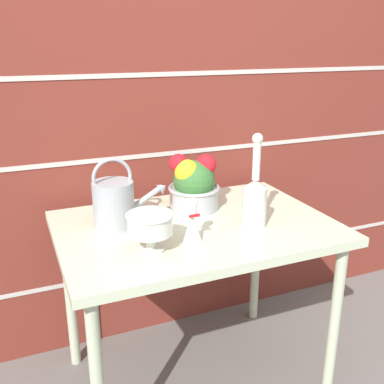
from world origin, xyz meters
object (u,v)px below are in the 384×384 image
Objects in this scene: glass_decanter at (255,198)px; figurine_vase at (192,224)px; watering_can at (115,202)px; crystal_pedestal_bowl at (150,225)px; flower_planter at (194,185)px.

figurine_vase is at bearing -172.11° from glass_decanter.
watering_can reaches higher than crystal_pedestal_bowl.
watering_can is 1.86× the size of crystal_pedestal_bowl.
figurine_vase is at bearing 5.62° from crystal_pedestal_bowl.
crystal_pedestal_bowl is at bearing -174.38° from figurine_vase.
figurine_vase is (-0.27, -0.04, -0.05)m from glass_decanter.
flower_planter is (0.29, 0.32, 0.01)m from crystal_pedestal_bowl.
flower_planter is at bearing 9.38° from watering_can.
flower_planter is 0.30m from glass_decanter.
glass_decanter is at bearing -23.00° from watering_can.
glass_decanter is 0.28m from figurine_vase.
glass_decanter is at bearing 7.89° from figurine_vase.
crystal_pedestal_bowl is 0.98× the size of figurine_vase.
watering_can is at bearing 131.59° from figurine_vase.
flower_planter is 1.45× the size of figurine_vase.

